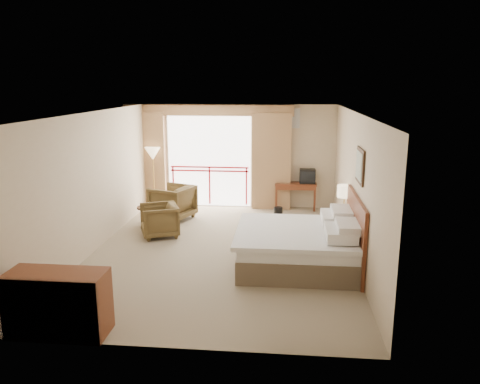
# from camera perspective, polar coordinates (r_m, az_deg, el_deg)

# --- Properties ---
(floor) EXTENTS (7.00, 7.00, 0.00)m
(floor) POSITION_cam_1_polar(r_m,az_deg,el_deg) (9.30, -2.18, -7.19)
(floor) COLOR gray
(floor) RESTS_ON ground
(ceiling) EXTENTS (7.00, 7.00, 0.00)m
(ceiling) POSITION_cam_1_polar(r_m,az_deg,el_deg) (8.73, -2.34, 9.66)
(ceiling) COLOR white
(ceiling) RESTS_ON wall_back
(wall_back) EXTENTS (5.00, 0.00, 5.00)m
(wall_back) POSITION_cam_1_polar(r_m,az_deg,el_deg) (12.34, -0.07, 4.39)
(wall_back) COLOR beige
(wall_back) RESTS_ON ground
(wall_front) EXTENTS (5.00, 0.00, 5.00)m
(wall_front) POSITION_cam_1_polar(r_m,az_deg,el_deg) (5.60, -7.10, -6.59)
(wall_front) COLOR beige
(wall_front) RESTS_ON ground
(wall_left) EXTENTS (0.00, 7.00, 7.00)m
(wall_left) POSITION_cam_1_polar(r_m,az_deg,el_deg) (9.58, -17.25, 1.23)
(wall_left) COLOR beige
(wall_left) RESTS_ON ground
(wall_right) EXTENTS (0.00, 7.00, 7.00)m
(wall_right) POSITION_cam_1_polar(r_m,az_deg,el_deg) (8.94, 13.84, 0.62)
(wall_right) COLOR beige
(wall_right) RESTS_ON ground
(balcony_door) EXTENTS (2.40, 0.00, 2.40)m
(balcony_door) POSITION_cam_1_polar(r_m,az_deg,el_deg) (12.45, -3.75, 3.73)
(balcony_door) COLOR white
(balcony_door) RESTS_ON wall_back
(balcony_railing) EXTENTS (2.09, 0.03, 1.02)m
(balcony_railing) POSITION_cam_1_polar(r_m,az_deg,el_deg) (12.50, -3.74, 1.96)
(balcony_railing) COLOR #B30F18
(balcony_railing) RESTS_ON wall_back
(curtain_left) EXTENTS (1.00, 0.26, 2.50)m
(curtain_left) POSITION_cam_1_polar(r_m,az_deg,el_deg) (12.68, -11.25, 3.92)
(curtain_left) COLOR #966C47
(curtain_left) RESTS_ON wall_back
(curtain_right) EXTENTS (1.00, 0.26, 2.50)m
(curtain_right) POSITION_cam_1_polar(r_m,az_deg,el_deg) (12.15, 3.86, 3.74)
(curtain_right) COLOR #966C47
(curtain_right) RESTS_ON wall_back
(valance) EXTENTS (4.40, 0.22, 0.28)m
(valance) POSITION_cam_1_polar(r_m,az_deg,el_deg) (12.20, -3.93, 9.92)
(valance) COLOR #966C47
(valance) RESTS_ON wall_back
(hvac_vent) EXTENTS (0.50, 0.04, 0.50)m
(hvac_vent) POSITION_cam_1_polar(r_m,az_deg,el_deg) (12.14, 6.11, 8.92)
(hvac_vent) COLOR silver
(hvac_vent) RESTS_ON wall_back
(bed) EXTENTS (2.13, 2.06, 0.97)m
(bed) POSITION_cam_1_polar(r_m,az_deg,el_deg) (8.53, 7.32, -6.50)
(bed) COLOR brown
(bed) RESTS_ON floor
(headboard) EXTENTS (0.06, 2.10, 1.30)m
(headboard) POSITION_cam_1_polar(r_m,az_deg,el_deg) (8.54, 13.87, -4.84)
(headboard) COLOR #5A2615
(headboard) RESTS_ON wall_right
(framed_art) EXTENTS (0.04, 0.72, 0.60)m
(framed_art) POSITION_cam_1_polar(r_m,az_deg,el_deg) (8.26, 14.41, 3.11)
(framed_art) COLOR black
(framed_art) RESTS_ON wall_right
(nightstand) EXTENTS (0.46, 0.55, 0.64)m
(nightstand) POSITION_cam_1_polar(r_m,az_deg,el_deg) (9.99, 12.46, -4.12)
(nightstand) COLOR #5A2615
(nightstand) RESTS_ON floor
(table_lamp) EXTENTS (0.30, 0.30, 0.53)m
(table_lamp) POSITION_cam_1_polar(r_m,az_deg,el_deg) (9.85, 12.63, 0.03)
(table_lamp) COLOR tan
(table_lamp) RESTS_ON nightstand
(phone) EXTENTS (0.22, 0.19, 0.09)m
(phone) POSITION_cam_1_polar(r_m,az_deg,el_deg) (9.74, 12.37, -2.35)
(phone) COLOR black
(phone) RESTS_ON nightstand
(desk) EXTENTS (1.07, 0.52, 0.70)m
(desk) POSITION_cam_1_polar(r_m,az_deg,el_deg) (12.33, 6.77, 0.48)
(desk) COLOR #5A2615
(desk) RESTS_ON floor
(tv) EXTENTS (0.40, 0.32, 0.36)m
(tv) POSITION_cam_1_polar(r_m,az_deg,el_deg) (12.22, 8.23, 1.92)
(tv) COLOR black
(tv) RESTS_ON desk
(coffee_maker) EXTENTS (0.16, 0.16, 0.29)m
(coffee_maker) POSITION_cam_1_polar(r_m,az_deg,el_deg) (12.22, 5.17, 1.81)
(coffee_maker) COLOR black
(coffee_maker) RESTS_ON desk
(cup) EXTENTS (0.09, 0.09, 0.11)m
(cup) POSITION_cam_1_polar(r_m,az_deg,el_deg) (12.19, 5.87, 1.34)
(cup) COLOR white
(cup) RESTS_ON desk
(wastebasket) EXTENTS (0.25, 0.25, 0.27)m
(wastebasket) POSITION_cam_1_polar(r_m,az_deg,el_deg) (11.50, 4.67, -2.51)
(wastebasket) COLOR black
(wastebasket) RESTS_ON floor
(armchair_far) EXTENTS (1.17, 1.16, 0.83)m
(armchair_far) POSITION_cam_1_polar(r_m,az_deg,el_deg) (11.55, -8.18, -3.23)
(armchair_far) COLOR #4D3C20
(armchair_far) RESTS_ON floor
(armchair_near) EXTENTS (1.00, 0.99, 0.70)m
(armchair_near) POSITION_cam_1_polar(r_m,az_deg,el_deg) (10.32, -9.73, -5.29)
(armchair_near) COLOR #4D3C20
(armchair_near) RESTS_ON floor
(side_table) EXTENTS (0.46, 0.46, 0.50)m
(side_table) POSITION_cam_1_polar(r_m,az_deg,el_deg) (10.82, -11.22, -2.59)
(side_table) COLOR black
(side_table) RESTS_ON floor
(book) EXTENTS (0.24, 0.27, 0.02)m
(book) POSITION_cam_1_polar(r_m,az_deg,el_deg) (10.77, -11.26, -1.76)
(book) COLOR white
(book) RESTS_ON side_table
(floor_lamp) EXTENTS (0.41, 0.41, 1.61)m
(floor_lamp) POSITION_cam_1_polar(r_m,az_deg,el_deg) (12.40, -10.58, 4.36)
(floor_lamp) COLOR tan
(floor_lamp) RESTS_ON floor
(dresser) EXTENTS (1.29, 0.55, 0.86)m
(dresser) POSITION_cam_1_polar(r_m,az_deg,el_deg) (6.70, -21.32, -12.54)
(dresser) COLOR #5A2615
(dresser) RESTS_ON floor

